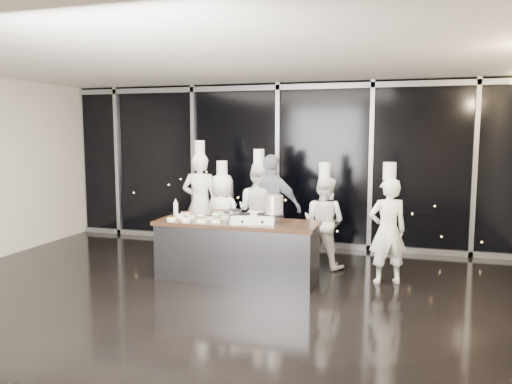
{
  "coord_description": "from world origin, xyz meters",
  "views": [
    {
      "loc": [
        2.41,
        -6.15,
        2.24
      ],
      "look_at": [
        0.21,
        1.2,
        1.32
      ],
      "focal_mm": 35.0,
      "sensor_mm": 36.0,
      "label": 1
    }
  ],
  "objects_px": {
    "stock_pot": "(274,205)",
    "guest": "(272,208)",
    "chef_left": "(222,215)",
    "chef_right": "(324,221)",
    "frying_pan": "(232,211)",
    "chef_center": "(259,211)",
    "stove": "(254,218)",
    "chef_far_left": "(200,203)",
    "demo_counter": "(237,250)",
    "chef_side": "(388,229)"
  },
  "relations": [
    {
      "from": "stock_pot",
      "to": "guest",
      "type": "height_order",
      "value": "guest"
    },
    {
      "from": "chef_left",
      "to": "chef_right",
      "type": "height_order",
      "value": "chef_right"
    },
    {
      "from": "frying_pan",
      "to": "chef_center",
      "type": "distance_m",
      "value": 1.37
    },
    {
      "from": "stove",
      "to": "chef_far_left",
      "type": "xyz_separation_m",
      "value": [
        -1.47,
        1.43,
        -0.02
      ]
    },
    {
      "from": "stock_pot",
      "to": "chef_center",
      "type": "xyz_separation_m",
      "value": [
        -0.6,
        1.25,
        -0.31
      ]
    },
    {
      "from": "chef_right",
      "to": "chef_left",
      "type": "bearing_deg",
      "value": 14.16
    },
    {
      "from": "demo_counter",
      "to": "chef_side",
      "type": "height_order",
      "value": "chef_side"
    },
    {
      "from": "chef_left",
      "to": "guest",
      "type": "distance_m",
      "value": 0.92
    },
    {
      "from": "chef_far_left",
      "to": "chef_center",
      "type": "relative_size",
      "value": 1.07
    },
    {
      "from": "stock_pot",
      "to": "chef_center",
      "type": "height_order",
      "value": "chef_center"
    },
    {
      "from": "stove",
      "to": "chef_right",
      "type": "bearing_deg",
      "value": 41.12
    },
    {
      "from": "stove",
      "to": "chef_right",
      "type": "xyz_separation_m",
      "value": [
        0.87,
        1.11,
        -0.19
      ]
    },
    {
      "from": "demo_counter",
      "to": "stove",
      "type": "height_order",
      "value": "stove"
    },
    {
      "from": "stock_pot",
      "to": "chef_far_left",
      "type": "bearing_deg",
      "value": 141.93
    },
    {
      "from": "demo_counter",
      "to": "chef_left",
      "type": "bearing_deg",
      "value": 119.89
    },
    {
      "from": "stove",
      "to": "chef_left",
      "type": "distance_m",
      "value": 1.58
    },
    {
      "from": "frying_pan",
      "to": "stock_pot",
      "type": "xyz_separation_m",
      "value": [
        0.61,
        0.11,
        0.11
      ]
    },
    {
      "from": "demo_counter",
      "to": "chef_far_left",
      "type": "relative_size",
      "value": 1.18
    },
    {
      "from": "stock_pot",
      "to": "chef_side",
      "type": "height_order",
      "value": "chef_side"
    },
    {
      "from": "chef_right",
      "to": "chef_side",
      "type": "distance_m",
      "value": 1.21
    },
    {
      "from": "frying_pan",
      "to": "chef_far_left",
      "type": "bearing_deg",
      "value": 116.86
    },
    {
      "from": "chef_left",
      "to": "guest",
      "type": "relative_size",
      "value": 0.93
    },
    {
      "from": "frying_pan",
      "to": "chef_center",
      "type": "xyz_separation_m",
      "value": [
        0.02,
        1.36,
        -0.2
      ]
    },
    {
      "from": "demo_counter",
      "to": "chef_far_left",
      "type": "bearing_deg",
      "value": 130.73
    },
    {
      "from": "chef_right",
      "to": "frying_pan",
      "type": "bearing_deg",
      "value": 62.52
    },
    {
      "from": "chef_left",
      "to": "chef_right",
      "type": "relative_size",
      "value": 0.99
    },
    {
      "from": "stove",
      "to": "chef_far_left",
      "type": "height_order",
      "value": "chef_far_left"
    },
    {
      "from": "guest",
      "to": "chef_right",
      "type": "xyz_separation_m",
      "value": [
        0.94,
        -0.15,
        -0.16
      ]
    },
    {
      "from": "chef_left",
      "to": "chef_side",
      "type": "bearing_deg",
      "value": -178.16
    },
    {
      "from": "chef_center",
      "to": "guest",
      "type": "bearing_deg",
      "value": -174.54
    },
    {
      "from": "guest",
      "to": "chef_far_left",
      "type": "bearing_deg",
      "value": 3.7
    },
    {
      "from": "stove",
      "to": "frying_pan",
      "type": "bearing_deg",
      "value": 179.4
    },
    {
      "from": "guest",
      "to": "chef_right",
      "type": "relative_size",
      "value": 1.06
    },
    {
      "from": "chef_far_left",
      "to": "chef_left",
      "type": "height_order",
      "value": "chef_far_left"
    },
    {
      "from": "demo_counter",
      "to": "chef_left",
      "type": "height_order",
      "value": "chef_left"
    },
    {
      "from": "demo_counter",
      "to": "guest",
      "type": "bearing_deg",
      "value": 79.49
    },
    {
      "from": "demo_counter",
      "to": "chef_center",
      "type": "relative_size",
      "value": 1.26
    },
    {
      "from": "guest",
      "to": "chef_side",
      "type": "xyz_separation_m",
      "value": [
        1.98,
        -0.76,
        -0.12
      ]
    },
    {
      "from": "chef_center",
      "to": "chef_right",
      "type": "distance_m",
      "value": 1.2
    },
    {
      "from": "demo_counter",
      "to": "stove",
      "type": "distance_m",
      "value": 0.59
    },
    {
      "from": "frying_pan",
      "to": "chef_side",
      "type": "relative_size",
      "value": 0.27
    },
    {
      "from": "stove",
      "to": "chef_right",
      "type": "distance_m",
      "value": 1.43
    },
    {
      "from": "chef_far_left",
      "to": "stock_pot",
      "type": "bearing_deg",
      "value": 135.93
    },
    {
      "from": "frying_pan",
      "to": "chef_right",
      "type": "xyz_separation_m",
      "value": [
        1.19,
        1.17,
        -0.29
      ]
    },
    {
      "from": "frying_pan",
      "to": "chef_far_left",
      "type": "relative_size",
      "value": 0.24
    },
    {
      "from": "demo_counter",
      "to": "chef_far_left",
      "type": "height_order",
      "value": "chef_far_left"
    },
    {
      "from": "frying_pan",
      "to": "chef_right",
      "type": "distance_m",
      "value": 1.7
    },
    {
      "from": "demo_counter",
      "to": "chef_right",
      "type": "xyz_separation_m",
      "value": [
        1.16,
        1.05,
        0.32
      ]
    },
    {
      "from": "demo_counter",
      "to": "stock_pot",
      "type": "height_order",
      "value": "stock_pot"
    },
    {
      "from": "frying_pan",
      "to": "chef_center",
      "type": "relative_size",
      "value": 0.25
    }
  ]
}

